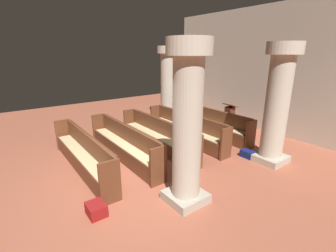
# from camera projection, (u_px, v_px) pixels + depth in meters

# --- Properties ---
(ground_plane) EXTENTS (19.20, 19.20, 0.00)m
(ground_plane) POSITION_uv_depth(u_px,v_px,m) (125.00, 181.00, 5.56)
(ground_plane) COLOR #AD5B42
(back_wall) EXTENTS (10.00, 0.16, 4.50)m
(back_wall) POSITION_uv_depth(u_px,v_px,m) (277.00, 71.00, 8.36)
(back_wall) COLOR beige
(back_wall) RESTS_ON ground
(pew_row_0) EXTENTS (3.58, 0.47, 0.93)m
(pew_row_0) POSITION_uv_depth(u_px,v_px,m) (209.00, 122.00, 8.58)
(pew_row_0) COLOR brown
(pew_row_0) RESTS_ON ground
(pew_row_1) EXTENTS (3.58, 0.46, 0.93)m
(pew_row_1) POSITION_uv_depth(u_px,v_px,m) (185.00, 127.00, 7.93)
(pew_row_1) COLOR brown
(pew_row_1) RESTS_ON ground
(pew_row_2) EXTENTS (3.58, 0.47, 0.93)m
(pew_row_2) POSITION_uv_depth(u_px,v_px,m) (157.00, 134.00, 7.27)
(pew_row_2) COLOR brown
(pew_row_2) RESTS_ON ground
(pew_row_3) EXTENTS (3.58, 0.46, 0.93)m
(pew_row_3) POSITION_uv_depth(u_px,v_px,m) (124.00, 142.00, 6.62)
(pew_row_3) COLOR brown
(pew_row_3) RESTS_ON ground
(pew_row_4) EXTENTS (3.58, 0.46, 0.93)m
(pew_row_4) POSITION_uv_depth(u_px,v_px,m) (83.00, 152.00, 5.97)
(pew_row_4) COLOR brown
(pew_row_4) RESTS_ON ground
(pillar_aisle_side) EXTENTS (0.86, 0.86, 3.15)m
(pillar_aisle_side) POSITION_uv_depth(u_px,v_px,m) (277.00, 103.00, 6.11)
(pillar_aisle_side) COLOR #B6AD9A
(pillar_aisle_side) RESTS_ON ground
(pillar_far_side) EXTENTS (0.86, 0.86, 3.15)m
(pillar_far_side) POSITION_uv_depth(u_px,v_px,m) (168.00, 83.00, 10.16)
(pillar_far_side) COLOR #B6AD9A
(pillar_far_side) RESTS_ON ground
(pillar_aisle_rear) EXTENTS (0.80, 0.80, 3.15)m
(pillar_aisle_rear) POSITION_uv_depth(u_px,v_px,m) (187.00, 124.00, 4.35)
(pillar_aisle_rear) COLOR #B6AD9A
(pillar_aisle_rear) RESTS_ON ground
(lectern) EXTENTS (0.48, 0.45, 1.08)m
(lectern) POSITION_uv_depth(u_px,v_px,m) (229.00, 120.00, 8.95)
(lectern) COLOR #492215
(lectern) RESTS_ON ground
(hymn_book) EXTENTS (0.15, 0.21, 0.04)m
(hymn_book) POSITION_uv_depth(u_px,v_px,m) (196.00, 115.00, 7.67)
(hymn_book) COLOR #194723
(hymn_book) RESTS_ON pew_row_1
(kneeler_box_navy) EXTENTS (0.38, 0.25, 0.20)m
(kneeler_box_navy) POSITION_uv_depth(u_px,v_px,m) (248.00, 154.00, 6.80)
(kneeler_box_navy) COLOR navy
(kneeler_box_navy) RESTS_ON ground
(kneeler_box_red) EXTENTS (0.39, 0.31, 0.23)m
(kneeler_box_red) POSITION_uv_depth(u_px,v_px,m) (96.00, 209.00, 4.37)
(kneeler_box_red) COLOR maroon
(kneeler_box_red) RESTS_ON ground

